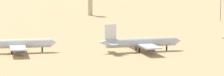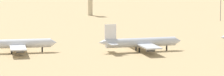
# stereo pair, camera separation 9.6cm
# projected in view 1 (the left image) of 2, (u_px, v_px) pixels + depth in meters

# --- Properties ---
(ground) EXTENTS (4000.00, 4000.00, 0.00)m
(ground) POSITION_uv_depth(u_px,v_px,m) (138.00, 49.00, 309.76)
(ground) COLOR tan
(parked_jet_white_3) EXTENTS (38.01, 31.99, 12.55)m
(parked_jet_white_3) POSITION_uv_depth(u_px,v_px,m) (14.00, 44.00, 296.41)
(parked_jet_white_3) COLOR silver
(parked_jet_white_3) RESTS_ON ground
(parked_jet_white_4) EXTENTS (38.56, 32.31, 12.76)m
(parked_jet_white_4) POSITION_uv_depth(u_px,v_px,m) (140.00, 42.00, 300.01)
(parked_jet_white_4) COLOR silver
(parked_jet_white_4) RESTS_ON ground
(light_pole_mid) EXTENTS (1.80, 0.50, 17.77)m
(light_pole_mid) POSITION_uv_depth(u_px,v_px,m) (221.00, 5.00, 420.28)
(light_pole_mid) COLOR #59595E
(light_pole_mid) RESTS_ON ground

